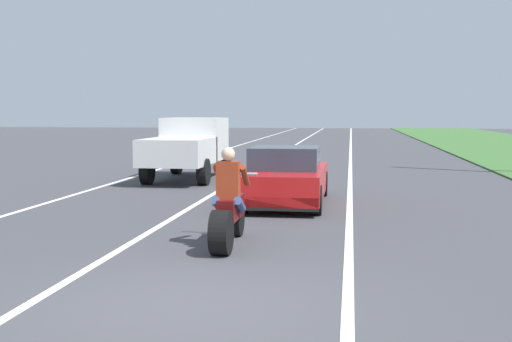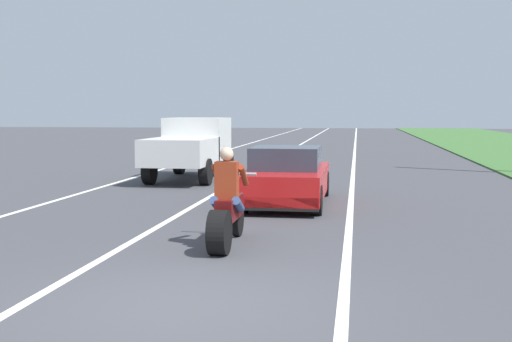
{
  "view_description": "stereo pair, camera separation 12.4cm",
  "coord_description": "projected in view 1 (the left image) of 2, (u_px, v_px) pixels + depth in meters",
  "views": [
    {
      "loc": [
        1.81,
        -6.99,
        2.19
      ],
      "look_at": [
        -0.07,
        5.9,
        1.0
      ],
      "focal_mm": 45.88,
      "sensor_mm": 36.0,
      "label": 1
    },
    {
      "loc": [
        1.93,
        -6.97,
        2.19
      ],
      "look_at": [
        -0.07,
        5.9,
        1.0
      ],
      "focal_mm": 45.88,
      "sensor_mm": 36.0,
      "label": 2
    }
  ],
  "objects": [
    {
      "name": "lane_stripe_right_solid",
      "position": [
        350.0,
        165.0,
        26.8
      ],
      "size": [
        0.14,
        120.0,
        0.01
      ],
      "primitive_type": "cube",
      "color": "white",
      "rests_on": "ground"
    },
    {
      "name": "motorcycle_with_rider",
      "position": [
        228.0,
        211.0,
        10.53
      ],
      "size": [
        0.7,
        2.21,
        1.62
      ],
      "color": "black",
      "rests_on": "ground"
    },
    {
      "name": "pickup_truck_left_lane_white",
      "position": [
        188.0,
        145.0,
        21.05
      ],
      "size": [
        2.02,
        4.8,
        1.98
      ],
      "color": "silver",
      "rests_on": "ground"
    },
    {
      "name": "lane_stripe_centre_dashed",
      "position": [
        263.0,
        164.0,
        27.32
      ],
      "size": [
        0.14,
        120.0,
        0.01
      ],
      "primitive_type": "cube",
      "color": "white",
      "rests_on": "ground"
    },
    {
      "name": "lane_stripe_left_solid",
      "position": [
        180.0,
        163.0,
        27.83
      ],
      "size": [
        0.14,
        120.0,
        0.01
      ],
      "primitive_type": "cube",
      "color": "white",
      "rests_on": "ground"
    },
    {
      "name": "sports_car_red",
      "position": [
        286.0,
        178.0,
        15.42
      ],
      "size": [
        1.84,
        4.3,
        1.37
      ],
      "color": "red",
      "rests_on": "ground"
    },
    {
      "name": "ground_plane",
      "position": [
        186.0,
        306.0,
        7.35
      ],
      "size": [
        160.0,
        160.0,
        0.0
      ],
      "primitive_type": "plane",
      "color": "#424247"
    }
  ]
}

